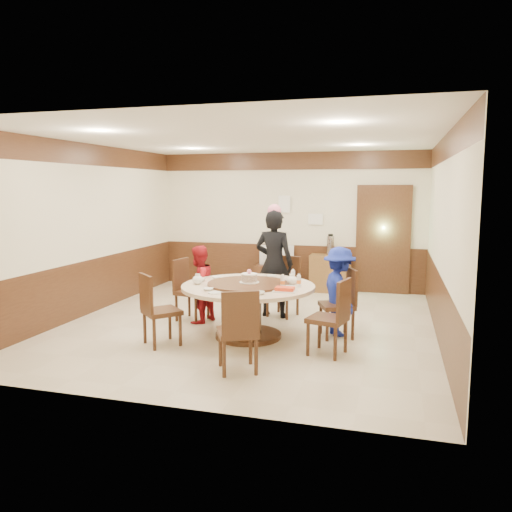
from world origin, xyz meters
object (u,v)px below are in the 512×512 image
(tv_stand, at_px, (276,277))
(side_cabinet, at_px, (330,273))
(person_standing, at_px, (274,264))
(person_red, at_px, (199,284))
(banquet_table, at_px, (248,300))
(thermos, at_px, (330,245))
(birthday_cake, at_px, (249,278))
(television, at_px, (276,255))
(person_blue, at_px, (339,291))
(shrimp_platter, at_px, (285,290))

(tv_stand, height_order, side_cabinet, side_cabinet)
(person_standing, bearing_deg, person_red, 39.67)
(banquet_table, height_order, thermos, thermos)
(person_standing, relative_size, birthday_cake, 6.36)
(person_red, xyz_separation_m, television, (0.56, 2.83, 0.10))
(thermos, bearing_deg, person_standing, -105.92)
(person_blue, xyz_separation_m, thermos, (-0.51, 2.96, 0.31))
(banquet_table, relative_size, television, 2.60)
(shrimp_platter, xyz_separation_m, tv_stand, (-0.99, 3.71, -0.53))
(shrimp_platter, xyz_separation_m, television, (-0.99, 3.71, -0.07))
(person_blue, xyz_separation_m, shrimp_platter, (-0.62, -0.78, 0.15))
(person_blue, xyz_separation_m, birthday_cake, (-1.19, -0.45, 0.21))
(birthday_cake, distance_m, shrimp_platter, 0.67)
(television, bearing_deg, shrimp_platter, 97.07)
(person_red, xyz_separation_m, side_cabinet, (1.67, 2.86, -0.23))
(person_blue, distance_m, tv_stand, 3.37)
(person_red, distance_m, tv_stand, 2.91)
(shrimp_platter, bearing_deg, side_cabinet, 88.24)
(person_red, height_order, thermos, person_red)
(person_standing, bearing_deg, side_cabinet, -99.17)
(thermos, bearing_deg, side_cabinet, 0.00)
(person_blue, xyz_separation_m, side_cabinet, (-0.50, 2.96, -0.26))
(person_standing, bearing_deg, person_blue, 152.78)
(banquet_table, relative_size, person_blue, 1.46)
(person_red, height_order, tv_stand, person_red)
(person_red, bearing_deg, thermos, 167.35)
(person_blue, xyz_separation_m, television, (-1.61, 2.93, 0.07))
(shrimp_platter, distance_m, tv_stand, 3.88)
(shrimp_platter, bearing_deg, television, 105.00)
(person_blue, height_order, side_cabinet, person_blue)
(banquet_table, xyz_separation_m, shrimp_platter, (0.59, -0.32, 0.24))
(person_red, height_order, side_cabinet, person_red)
(shrimp_platter, bearing_deg, thermos, 88.35)
(person_red, distance_m, television, 2.89)
(birthday_cake, distance_m, tv_stand, 3.46)
(thermos, bearing_deg, shrimp_platter, -91.65)
(person_blue, relative_size, shrimp_platter, 4.22)
(banquet_table, distance_m, tv_stand, 3.42)
(television, bearing_deg, thermos, 173.63)
(shrimp_platter, distance_m, television, 3.84)
(birthday_cake, relative_size, shrimp_platter, 0.91)
(tv_stand, relative_size, side_cabinet, 1.06)
(person_standing, xyz_separation_m, person_blue, (1.13, -0.77, -0.24))
(person_red, distance_m, side_cabinet, 3.32)
(thermos, bearing_deg, banquet_table, -101.57)
(tv_stand, bearing_deg, shrimp_platter, -75.00)
(person_blue, bearing_deg, thermos, -16.34)
(person_blue, xyz_separation_m, tv_stand, (-1.61, 2.93, -0.38))
(birthday_cake, bearing_deg, banquet_table, -155.31)
(banquet_table, relative_size, birthday_cake, 6.76)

